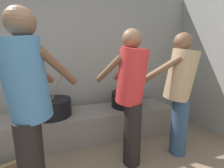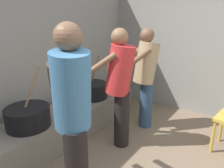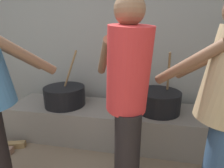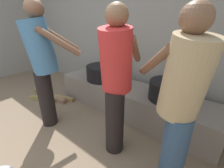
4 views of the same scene
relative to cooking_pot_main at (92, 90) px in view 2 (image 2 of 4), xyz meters
The scene contains 6 objects.
hearth_ledge 0.66m from the cooking_pot_main, behind, with size 2.53×0.60×0.42m, color slate.
cooking_pot_main is the anchor object (origin of this frame).
cooking_pot_secondary 1.14m from the cooking_pot_main, behind, with size 0.50×0.50×0.69m.
cook_in_blue_shirt 1.62m from the cooking_pot_main, 143.10° to the right, with size 0.65×0.72×1.60m.
cook_in_tan_shirt 0.90m from the cooking_pot_main, 65.79° to the right, with size 0.70×0.65×1.51m.
cook_in_red_shirt 0.85m from the cooking_pot_main, 111.33° to the right, with size 0.53×0.71×1.53m.
Camera 2 is at (-0.99, 0.03, 1.60)m, focal length 31.85 mm.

